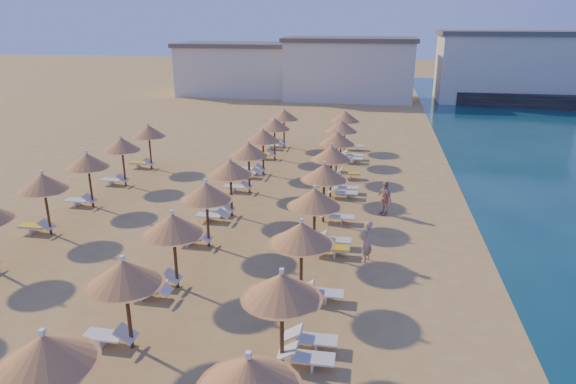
% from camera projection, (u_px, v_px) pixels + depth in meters
% --- Properties ---
extents(ground, '(220.00, 220.00, 0.00)m').
position_uv_depth(ground, '(254.00, 249.00, 22.22)').
color(ground, tan).
rests_on(ground, ground).
extents(hotel_blocks, '(47.82, 10.28, 8.10)m').
position_uv_depth(hotel_blocks, '(370.00, 68.00, 62.54)').
color(hotel_blocks, silver).
rests_on(hotel_blocks, ground).
extents(parasol_row_east, '(2.31, 35.59, 3.07)m').
position_uv_depth(parasol_row_east, '(320.00, 185.00, 22.64)').
color(parasol_row_east, brown).
rests_on(parasol_row_east, ground).
extents(parasol_row_west, '(2.31, 35.59, 3.07)m').
position_uv_depth(parasol_row_west, '(219.00, 180.00, 23.39)').
color(parasol_row_west, brown).
rests_on(parasol_row_west, ground).
extents(parasol_row_inland, '(2.31, 20.79, 3.07)m').
position_uv_depth(parasol_row_inland, '(67.00, 172.00, 24.62)').
color(parasol_row_inland, brown).
rests_on(parasol_row_inland, ground).
extents(loungers, '(15.26, 33.89, 0.66)m').
position_uv_depth(loungers, '(230.00, 225.00, 23.90)').
color(loungers, silver).
rests_on(loungers, ground).
extents(beachgoer_a, '(0.62, 0.75, 1.77)m').
position_uv_depth(beachgoer_a, '(367.00, 241.00, 20.81)').
color(beachgoer_a, tan).
rests_on(beachgoer_a, ground).
extents(beachgoer_c, '(0.92, 1.10, 1.76)m').
position_uv_depth(beachgoer_c, '(385.00, 198.00, 25.83)').
color(beachgoer_c, tan).
rests_on(beachgoer_c, ground).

